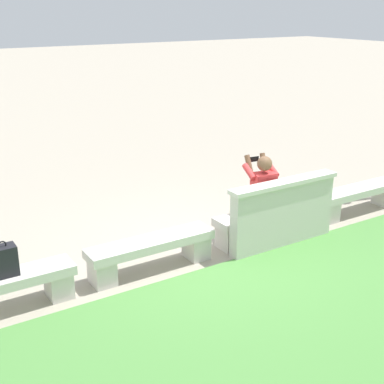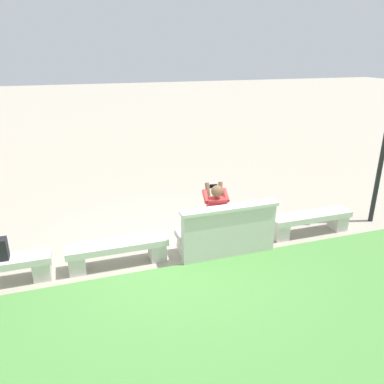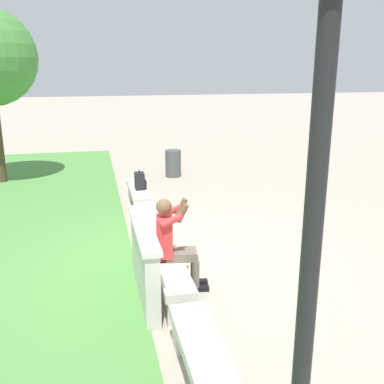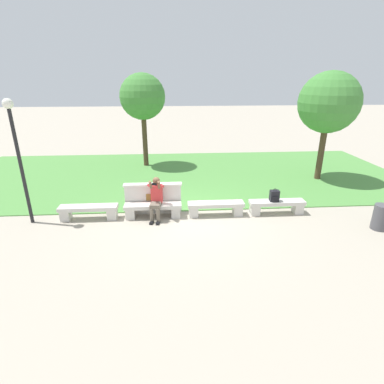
{
  "view_description": "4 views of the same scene",
  "coord_description": "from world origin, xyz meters",
  "px_view_note": "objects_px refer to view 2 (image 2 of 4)",
  "views": [
    {
      "loc": [
        3.96,
        5.74,
        3.38
      ],
      "look_at": [
        0.26,
        -0.16,
        0.93
      ],
      "focal_mm": 50.0,
      "sensor_mm": 36.0,
      "label": 1
    },
    {
      "loc": [
        1.55,
        5.94,
        3.61
      ],
      "look_at": [
        -0.61,
        -0.68,
        0.96
      ],
      "focal_mm": 35.0,
      "sensor_mm": 36.0,
      "label": 2
    },
    {
      "loc": [
        -6.54,
        0.92,
        3.06
      ],
      "look_at": [
        0.29,
        -0.6,
        1.06
      ],
      "focal_mm": 42.0,
      "sensor_mm": 36.0,
      "label": 3
    },
    {
      "loc": [
        -0.37,
        -8.65,
        4.14
      ],
      "look_at": [
        0.19,
        -0.6,
        1.05
      ],
      "focal_mm": 28.0,
      "sensor_mm": 36.0,
      "label": 4
    }
  ],
  "objects_px": {
    "bench_near": "(222,234)",
    "bench_main": "(310,220)",
    "bench_mid": "(118,250)",
    "person_photographer": "(215,212)"
  },
  "relations": [
    {
      "from": "bench_near",
      "to": "bench_main",
      "type": "bearing_deg",
      "value": 180.0
    },
    {
      "from": "bench_mid",
      "to": "person_photographer",
      "type": "relative_size",
      "value": 1.35
    },
    {
      "from": "bench_main",
      "to": "person_photographer",
      "type": "xyz_separation_m",
      "value": [
        2.11,
        -0.08,
        0.44
      ]
    },
    {
      "from": "bench_main",
      "to": "bench_near",
      "type": "height_order",
      "value": "same"
    },
    {
      "from": "person_photographer",
      "to": "bench_mid",
      "type": "bearing_deg",
      "value": 2.35
    },
    {
      "from": "bench_main",
      "to": "bench_mid",
      "type": "bearing_deg",
      "value": 0.0
    },
    {
      "from": "bench_near",
      "to": "person_photographer",
      "type": "distance_m",
      "value": 0.46
    },
    {
      "from": "bench_near",
      "to": "bench_mid",
      "type": "bearing_deg",
      "value": 0.0
    },
    {
      "from": "bench_near",
      "to": "person_photographer",
      "type": "bearing_deg",
      "value": -32.91
    },
    {
      "from": "bench_mid",
      "to": "person_photographer",
      "type": "bearing_deg",
      "value": -177.65
    }
  ]
}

